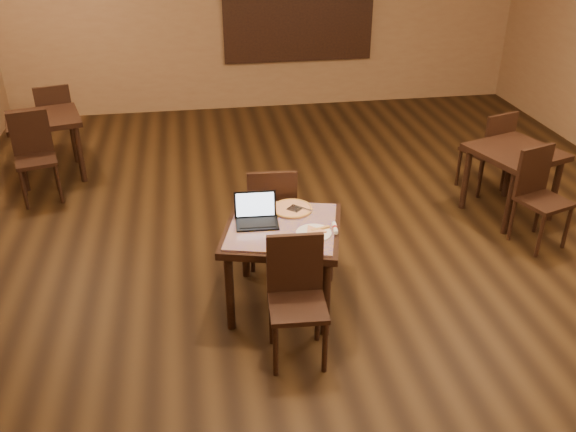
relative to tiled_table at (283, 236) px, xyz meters
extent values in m
plane|color=black|center=(0.59, 0.36, -0.66)|extent=(10.00, 10.00, 0.00)
cube|color=#906E49|center=(0.59, 5.36, 0.84)|extent=(8.00, 0.02, 3.00)
cube|color=#26628D|center=(1.09, 5.33, 0.89)|extent=(2.20, 0.04, 1.50)
cube|color=black|center=(1.09, 5.30, 0.89)|extent=(2.34, 0.02, 1.64)
cylinder|color=black|center=(-0.47, -0.27, -0.31)|extent=(0.07, 0.07, 0.71)
cylinder|color=black|center=(-0.27, 0.47, -0.31)|extent=(0.07, 0.07, 0.71)
cylinder|color=black|center=(0.27, -0.47, -0.31)|extent=(0.07, 0.07, 0.71)
cylinder|color=black|center=(0.47, 0.27, -0.31)|extent=(0.07, 0.07, 0.71)
cube|color=black|center=(0.00, 0.00, 0.06)|extent=(1.13, 1.13, 0.06)
cube|color=#211CB9|center=(0.00, 0.00, 0.09)|extent=(1.03, 1.03, 0.02)
cylinder|color=black|center=(-0.19, -0.87, -0.44)|extent=(0.04, 0.04, 0.45)
cylinder|color=black|center=(-0.17, -0.51, -0.44)|extent=(0.04, 0.04, 0.45)
cylinder|color=black|center=(0.17, -0.89, -0.44)|extent=(0.04, 0.04, 0.45)
cylinder|color=black|center=(0.19, -0.53, -0.44)|extent=(0.04, 0.04, 0.45)
cube|color=black|center=(0.00, -0.70, -0.19)|extent=(0.44, 0.44, 0.04)
cube|color=black|center=(0.01, -0.51, 0.07)|extent=(0.42, 0.06, 0.48)
cylinder|color=black|center=(0.20, 0.88, -0.43)|extent=(0.04, 0.04, 0.47)
cylinder|color=black|center=(0.18, 0.50, -0.43)|extent=(0.04, 0.04, 0.47)
cylinder|color=black|center=(-0.18, 0.90, -0.43)|extent=(0.04, 0.04, 0.47)
cylinder|color=black|center=(-0.20, 0.52, -0.43)|extent=(0.04, 0.04, 0.47)
cube|color=black|center=(0.00, 0.70, -0.17)|extent=(0.46, 0.46, 0.04)
cube|color=black|center=(-0.01, 0.50, 0.10)|extent=(0.44, 0.07, 0.50)
cube|color=black|center=(-0.20, 0.05, 0.11)|extent=(0.35, 0.25, 0.02)
cube|color=black|center=(-0.20, 0.17, 0.22)|extent=(0.34, 0.07, 0.23)
cube|color=silver|center=(-0.20, 0.16, 0.23)|extent=(0.31, 0.05, 0.19)
cylinder|color=white|center=(0.22, -0.18, 0.11)|extent=(0.28, 0.28, 0.02)
cylinder|color=silver|center=(0.12, 0.24, 0.11)|extent=(0.34, 0.34, 0.01)
cylinder|color=beige|center=(0.12, 0.24, 0.12)|extent=(0.33, 0.33, 0.02)
torus|color=#CC8D41|center=(0.12, 0.24, 0.12)|extent=(0.35, 0.35, 0.02)
cube|color=silver|center=(0.14, 0.22, 0.13)|extent=(0.27, 0.26, 0.01)
cylinder|color=white|center=(0.40, -0.14, 0.12)|extent=(0.05, 0.16, 0.03)
cylinder|color=maroon|center=(0.40, -0.14, 0.12)|extent=(0.04, 0.03, 0.04)
cylinder|color=black|center=(2.45, 0.81, -0.30)|extent=(0.07, 0.07, 0.72)
cylinder|color=black|center=(2.26, 1.42, -0.30)|extent=(0.07, 0.07, 0.72)
cylinder|color=black|center=(3.07, 1.01, -0.30)|extent=(0.07, 0.07, 0.72)
cylinder|color=black|center=(2.87, 1.62, -0.30)|extent=(0.07, 0.07, 0.72)
cube|color=black|center=(2.66, 1.22, 0.07)|extent=(1.02, 1.02, 0.06)
cylinder|color=black|center=(2.54, 0.33, -0.43)|extent=(0.04, 0.04, 0.45)
cylinder|color=black|center=(2.43, 0.68, -0.43)|extent=(0.04, 0.04, 0.45)
cylinder|color=black|center=(2.89, 0.45, -0.43)|extent=(0.04, 0.04, 0.45)
cylinder|color=black|center=(2.78, 0.79, -0.43)|extent=(0.04, 0.04, 0.45)
cube|color=black|center=(2.66, 0.56, -0.19)|extent=(0.53, 0.53, 0.04)
cube|color=black|center=(2.60, 0.74, 0.08)|extent=(0.42, 0.17, 0.48)
cylinder|color=black|center=(2.78, 2.10, -0.43)|extent=(0.04, 0.04, 0.45)
cylinder|color=black|center=(2.89, 1.76, -0.43)|extent=(0.04, 0.04, 0.45)
cylinder|color=black|center=(2.43, 1.99, -0.43)|extent=(0.04, 0.04, 0.45)
cylinder|color=black|center=(2.54, 1.64, -0.43)|extent=(0.04, 0.04, 0.45)
cube|color=black|center=(2.66, 1.87, -0.19)|extent=(0.53, 0.53, 0.04)
cube|color=black|center=(2.72, 1.69, 0.08)|extent=(0.42, 0.17, 0.48)
cylinder|color=black|center=(-2.64, 2.68, -0.30)|extent=(0.07, 0.07, 0.73)
cylinder|color=black|center=(-2.81, 3.31, -0.30)|extent=(0.07, 0.07, 0.73)
cylinder|color=black|center=(-2.01, 2.84, -0.30)|extent=(0.07, 0.07, 0.73)
cylinder|color=black|center=(-2.17, 3.47, -0.30)|extent=(0.07, 0.07, 0.73)
cube|color=black|center=(-2.41, 3.08, 0.08)|extent=(1.00, 1.00, 0.06)
cylinder|color=black|center=(-2.54, 2.19, -0.43)|extent=(0.04, 0.04, 0.46)
cylinder|color=black|center=(-2.63, 2.54, -0.43)|extent=(0.04, 0.04, 0.46)
cylinder|color=black|center=(-2.18, 2.28, -0.43)|extent=(0.04, 0.04, 0.46)
cylinder|color=black|center=(-2.28, 2.63, -0.43)|extent=(0.04, 0.04, 0.46)
cube|color=black|center=(-2.41, 2.41, -0.18)|extent=(0.52, 0.52, 0.04)
cube|color=black|center=(-2.46, 2.60, 0.09)|extent=(0.43, 0.15, 0.49)
cylinder|color=black|center=(-2.28, 3.97, -0.43)|extent=(0.04, 0.04, 0.46)
cylinder|color=black|center=(-2.18, 3.61, -0.43)|extent=(0.04, 0.04, 0.46)
cylinder|color=black|center=(-2.63, 3.87, -0.43)|extent=(0.04, 0.04, 0.46)
cylinder|color=black|center=(-2.54, 3.52, -0.43)|extent=(0.04, 0.04, 0.46)
cube|color=black|center=(-2.41, 3.74, -0.18)|extent=(0.52, 0.52, 0.04)
cube|color=black|center=(-2.36, 3.55, 0.09)|extent=(0.43, 0.15, 0.49)
camera|label=1|loc=(-0.66, -4.23, 2.50)|focal=38.00mm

